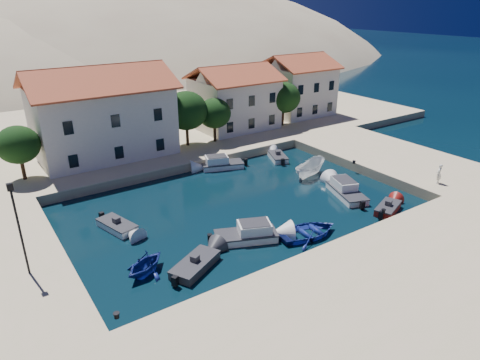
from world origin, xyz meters
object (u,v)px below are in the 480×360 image
object	(u,v)px
building_right	(298,84)
cabin_cruiser_south	(246,234)
boat_east	(309,176)
pedestrian	(439,174)
building_left	(101,111)
lamppost	(18,221)
building_mid	(234,96)
rowboat_south	(308,236)
cabin_cruiser_east	(347,191)

from	to	relation	value
building_right	cabin_cruiser_south	xyz separation A→B (m)	(-26.76, -25.02, -5.00)
cabin_cruiser_south	boat_east	xyz separation A→B (m)	(12.91, 6.91, -0.48)
cabin_cruiser_south	pedestrian	bearing A→B (deg)	14.06
cabin_cruiser_south	boat_east	size ratio (longest dim) A/B	1.10
pedestrian	building_left	bearing A→B (deg)	-72.16
lamppost	pedestrian	xyz separation A→B (m)	(34.78, -6.02, -2.80)
building_mid	boat_east	size ratio (longest dim) A/B	2.23
lamppost	boat_east	size ratio (longest dim) A/B	1.32
building_mid	rowboat_south	size ratio (longest dim) A/B	2.11
building_left	lamppost	world-z (taller)	building_left
building_right	cabin_cruiser_south	world-z (taller)	building_right
building_right	rowboat_south	xyz separation A→B (m)	(-22.38, -27.26, -5.47)
cabin_cruiser_east	lamppost	bearing A→B (deg)	106.08
lamppost	boat_east	distance (m)	28.32
building_right	pedestrian	size ratio (longest dim) A/B	4.96
lamppost	boat_east	xyz separation A→B (m)	(27.65, 3.89, -4.75)
building_mid	cabin_cruiser_east	xyz separation A→B (m)	(-2.37, -22.77, -4.75)
lamppost	cabin_cruiser_east	bearing A→B (deg)	-3.74
building_left	building_mid	xyz separation A→B (m)	(18.00, 1.00, -0.71)
building_right	cabin_cruiser_south	size ratio (longest dim) A/B	1.83
cabin_cruiser_east	building_right	bearing A→B (deg)	-11.32
lamppost	boat_east	bearing A→B (deg)	8.01
rowboat_south	pedestrian	world-z (taller)	pedestrian
cabin_cruiser_south	cabin_cruiser_east	size ratio (longest dim) A/B	0.96
lamppost	pedestrian	bearing A→B (deg)	-9.82
lamppost	cabin_cruiser_south	distance (m)	15.64
boat_east	building_mid	bearing A→B (deg)	-22.60
cabin_cruiser_east	pedestrian	xyz separation A→B (m)	(7.65, -4.25, 1.48)
cabin_cruiser_south	cabin_cruiser_east	distance (m)	12.46
lamppost	cabin_cruiser_south	world-z (taller)	lamppost
building_mid	cabin_cruiser_south	size ratio (longest dim) A/B	2.04
building_right	cabin_cruiser_east	bearing A→B (deg)	-121.15
building_right	cabin_cruiser_east	xyz separation A→B (m)	(-14.37, -23.77, -5.00)
building_left	rowboat_south	distance (m)	27.04
building_mid	cabin_cruiser_south	xyz separation A→B (m)	(-14.76, -24.02, -4.75)
building_right	rowboat_south	distance (m)	35.69
building_mid	boat_east	world-z (taller)	building_mid
cabin_cruiser_east	boat_east	bearing A→B (deg)	14.60
building_left	pedestrian	distance (m)	35.14
building_right	building_left	bearing A→B (deg)	-176.19
building_left	building_right	xyz separation A→B (m)	(30.00, 2.00, -0.46)
cabin_cruiser_south	rowboat_south	bearing A→B (deg)	-4.47
rowboat_south	boat_east	size ratio (longest dim) A/B	1.06
lamppost	rowboat_south	size ratio (longest dim) A/B	1.25
building_left	building_right	world-z (taller)	building_left
building_left	rowboat_south	xyz separation A→B (m)	(7.62, -25.26, -5.94)
cabin_cruiser_south	cabin_cruiser_east	world-z (taller)	same
boat_east	pedestrian	size ratio (longest dim) A/B	2.47
building_mid	boat_east	distance (m)	17.98
building_right	boat_east	world-z (taller)	building_right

